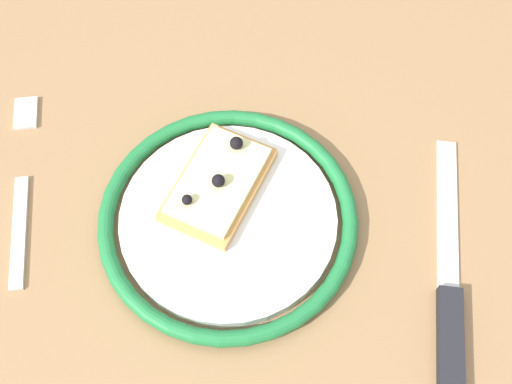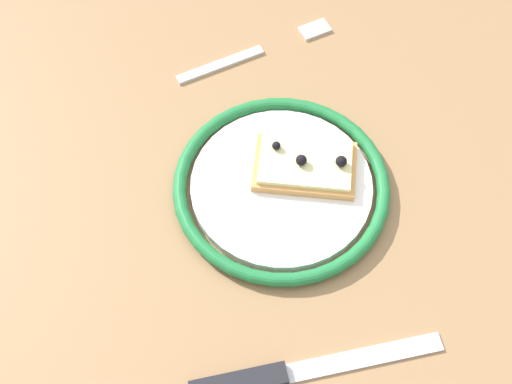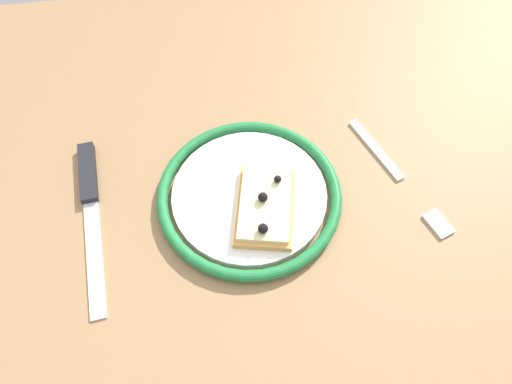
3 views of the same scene
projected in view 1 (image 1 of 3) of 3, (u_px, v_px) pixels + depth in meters
The scene contains 5 objects.
dining_table at pixel (196, 276), 0.65m from camera, with size 0.96×0.83×0.72m.
plate at pixel (228, 219), 0.58m from camera, with size 0.23×0.23×0.02m.
pizza_slice_near at pixel (218, 183), 0.58m from camera, with size 0.09×0.12×0.03m.
knife at pixel (449, 303), 0.55m from camera, with size 0.04×0.24×0.01m.
fork at pixel (22, 184), 0.61m from camera, with size 0.09×0.19×0.00m.
Camera 1 is at (0.11, -0.22, 1.25)m, focal length 46.24 mm.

